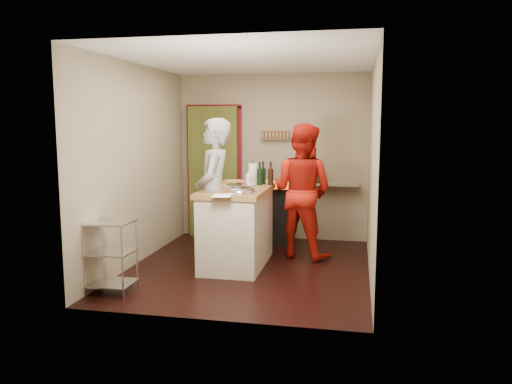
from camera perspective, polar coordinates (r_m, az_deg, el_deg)
floor at (r=6.46m, az=-0.77°, el=-8.64°), size 3.50×3.50×0.00m
back_wall at (r=8.11m, az=-2.54°, el=2.88°), size 3.00×0.44×2.60m
left_wall at (r=6.70m, az=-13.46°, el=3.07°), size 0.04×3.50×2.60m
right_wall at (r=6.08m, az=13.17°, el=2.61°), size 0.04×3.50×2.60m
ceiling at (r=6.24m, az=-0.82°, el=15.00°), size 3.00×3.50×0.02m
stove at (r=7.71m, az=1.82°, el=-2.49°), size 0.60×0.63×1.00m
wire_shelving at (r=5.68m, az=-16.26°, el=-6.69°), size 0.48×0.40×0.80m
island at (r=6.47m, az=-2.18°, el=-3.81°), size 0.81×1.51×1.32m
person_stripe at (r=6.29m, az=-4.87°, el=-0.27°), size 0.55×0.75×1.90m
person_red at (r=6.87m, az=5.28°, el=0.14°), size 1.09×0.98×1.83m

